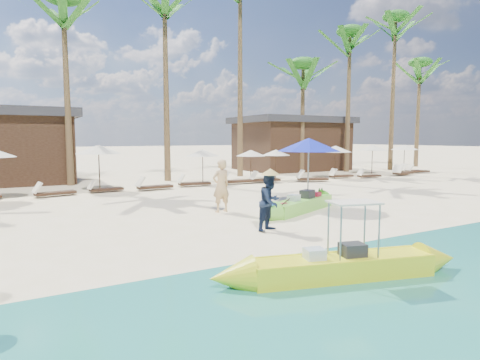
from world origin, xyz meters
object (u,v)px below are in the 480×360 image
green_canoe (301,204)px  tourist (221,186)px  blue_umbrella (309,145)px  yellow_canoe (341,266)px

green_canoe → tourist: (-2.58, 1.25, 0.69)m
blue_umbrella → tourist: bearing=168.8°
yellow_canoe → blue_umbrella: 8.13m
green_canoe → blue_umbrella: 2.33m
tourist → blue_umbrella: 3.70m
yellow_canoe → tourist: tourist is taller
green_canoe → blue_umbrella: bearing=13.6°
green_canoe → blue_umbrella: (0.77, 0.59, 2.12)m
green_canoe → yellow_canoe: yellow_canoe is taller
yellow_canoe → blue_umbrella: bearing=70.8°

